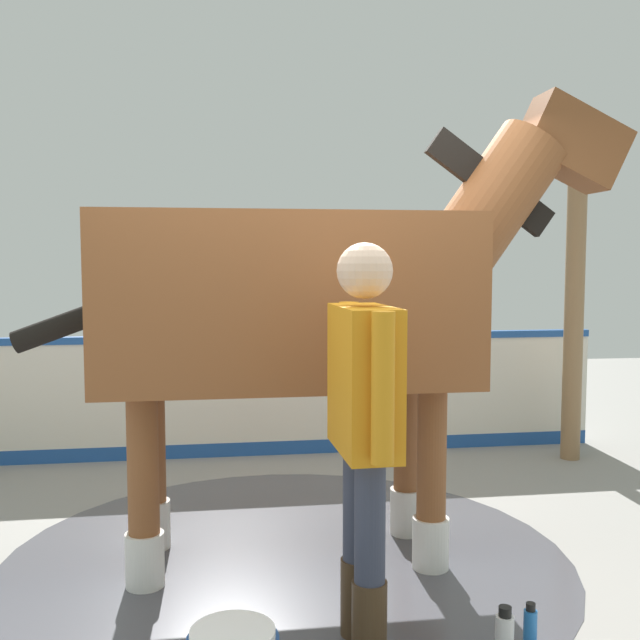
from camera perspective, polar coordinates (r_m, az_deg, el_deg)
name	(u,v)px	position (r m, az deg, el deg)	size (l,w,h in m)	color
ground_plane	(313,586)	(4.01, -0.58, -20.25)	(16.00, 16.00, 0.02)	gray
wet_patch	(287,557)	(4.33, -2.60, -18.17)	(3.20, 3.20, 0.00)	#4C4C54
barrier_wall	(262,399)	(6.29, -4.63, -6.26)	(0.23, 5.96, 1.05)	silver
roof_post_near	(575,295)	(6.41, 19.43, 1.85)	(0.16, 0.16, 2.78)	olive
horse	(310,301)	(4.00, -0.82, 1.50)	(0.97, 3.43, 2.64)	brown
handler	(364,416)	(3.10, 3.48, -7.54)	(0.70, 0.25, 1.76)	#47331E
bottle_shampoo	(505,636)	(3.41, 14.34, -22.95)	(0.08, 0.08, 0.23)	white
bottle_spray	(530,626)	(3.56, 16.24, -22.12)	(0.06, 0.06, 0.19)	blue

